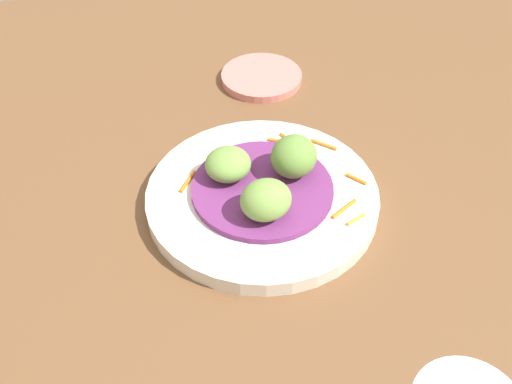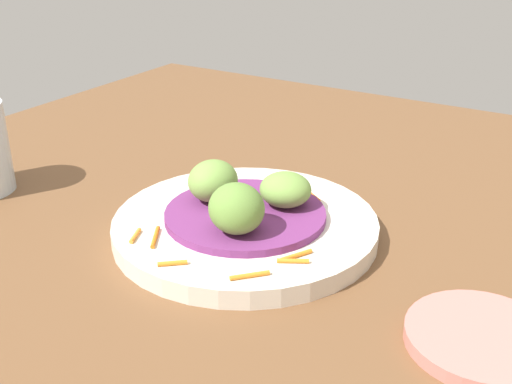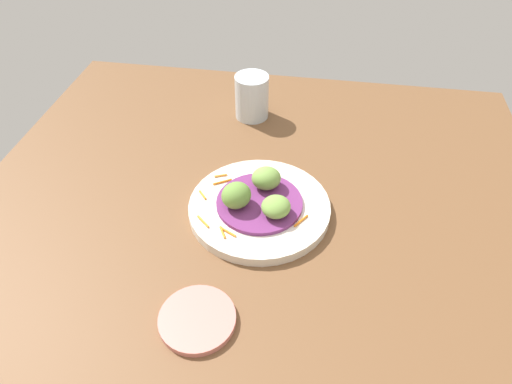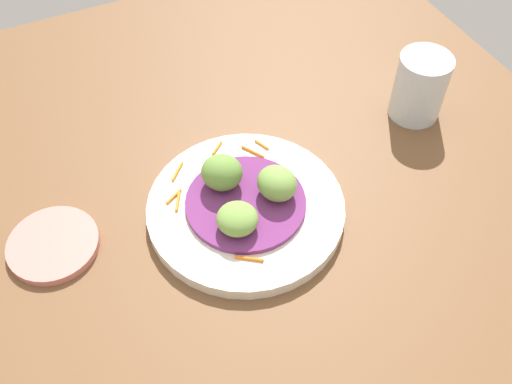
# 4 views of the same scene
# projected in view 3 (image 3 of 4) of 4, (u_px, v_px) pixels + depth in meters

# --- Properties ---
(table_surface) EXTENTS (1.10, 1.10, 0.02)m
(table_surface) POSITION_uv_depth(u_px,v_px,m) (253.00, 227.00, 0.84)
(table_surface) COLOR brown
(table_surface) RESTS_ON ground
(main_plate) EXTENTS (0.26, 0.26, 0.02)m
(main_plate) POSITION_uv_depth(u_px,v_px,m) (259.00, 208.00, 0.84)
(main_plate) COLOR silver
(main_plate) RESTS_ON table_surface
(cabbage_bed) EXTENTS (0.16, 0.16, 0.01)m
(cabbage_bed) POSITION_uv_depth(u_px,v_px,m) (259.00, 203.00, 0.84)
(cabbage_bed) COLOR #702D6B
(cabbage_bed) RESTS_ON main_plate
(carrot_garnish) EXTENTS (0.21, 0.17, 0.00)m
(carrot_garnish) POSITION_uv_depth(u_px,v_px,m) (230.00, 208.00, 0.83)
(carrot_garnish) COLOR orange
(carrot_garnish) RESTS_ON main_plate
(guac_scoop_left) EXTENTS (0.07, 0.07, 0.03)m
(guac_scoop_left) POSITION_uv_depth(u_px,v_px,m) (276.00, 207.00, 0.80)
(guac_scoop_left) COLOR #759E47
(guac_scoop_left) RESTS_ON cabbage_bed
(guac_scoop_center) EXTENTS (0.06, 0.06, 0.04)m
(guac_scoop_center) POSITION_uv_depth(u_px,v_px,m) (266.00, 178.00, 0.85)
(guac_scoop_center) COLOR #759E47
(guac_scoop_center) RESTS_ON cabbage_bed
(guac_scoop_right) EXTENTS (0.07, 0.07, 0.05)m
(guac_scoop_right) POSITION_uv_depth(u_px,v_px,m) (236.00, 195.00, 0.81)
(guac_scoop_right) COLOR olive
(guac_scoop_right) RESTS_ON cabbage_bed
(side_plate_small) EXTENTS (0.12, 0.12, 0.01)m
(side_plate_small) POSITION_uv_depth(u_px,v_px,m) (197.00, 319.00, 0.68)
(side_plate_small) COLOR tan
(side_plate_small) RESTS_ON table_surface
(water_glass) EXTENTS (0.08, 0.08, 0.10)m
(water_glass) POSITION_uv_depth(u_px,v_px,m) (252.00, 97.00, 1.05)
(water_glass) COLOR silver
(water_glass) RESTS_ON table_surface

